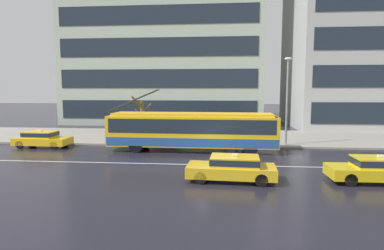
# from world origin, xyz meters

# --- Properties ---
(ground_plane) EXTENTS (160.00, 160.00, 0.00)m
(ground_plane) POSITION_xyz_m (0.00, 0.00, 0.00)
(ground_plane) COLOR #21202A
(sidewalk_slab) EXTENTS (80.00, 10.00, 0.14)m
(sidewalk_slab) POSITION_xyz_m (0.00, 9.83, 0.07)
(sidewalk_slab) COLOR gray
(sidewalk_slab) RESTS_ON ground_plane
(lane_centre_line) EXTENTS (72.00, 0.14, 0.01)m
(lane_centre_line) POSITION_xyz_m (0.00, -1.20, 0.00)
(lane_centre_line) COLOR silver
(lane_centre_line) RESTS_ON ground_plane
(trolleybus) EXTENTS (12.94, 2.79, 4.59)m
(trolleybus) POSITION_xyz_m (-1.73, 3.23, 1.56)
(trolleybus) COLOR yellow
(trolleybus) RESTS_ON ground_plane
(taxi_queued_behind_bus) EXTENTS (4.36, 1.92, 1.39)m
(taxi_queued_behind_bus) POSITION_xyz_m (-13.77, 3.62, 0.70)
(taxi_queued_behind_bus) COLOR yellow
(taxi_queued_behind_bus) RESTS_ON ground_plane
(taxi_oncoming_far) EXTENTS (4.57, 1.81, 1.39)m
(taxi_oncoming_far) POSITION_xyz_m (8.12, -4.14, 0.70)
(taxi_oncoming_far) COLOR yellow
(taxi_oncoming_far) RESTS_ON ground_plane
(taxi_oncoming_near) EXTENTS (4.51, 2.05, 1.39)m
(taxi_oncoming_near) POSITION_xyz_m (1.00, -4.49, 0.70)
(taxi_oncoming_near) COLOR gold
(taxi_oncoming_near) RESTS_ON ground_plane
(bus_shelter) EXTENTS (3.95, 1.88, 2.43)m
(bus_shelter) POSITION_xyz_m (-4.69, 7.19, 2.00)
(bus_shelter) COLOR gray
(bus_shelter) RESTS_ON sidewalk_slab
(pedestrian_at_shelter) EXTENTS (1.51, 1.51, 2.08)m
(pedestrian_at_shelter) POSITION_xyz_m (1.66, 5.88, 1.85)
(pedestrian_at_shelter) COLOR navy
(pedestrian_at_shelter) RESTS_ON sidewalk_slab
(pedestrian_approaching_curb) EXTENTS (1.22, 1.22, 2.04)m
(pedestrian_approaching_curb) POSITION_xyz_m (0.67, 7.04, 1.79)
(pedestrian_approaching_curb) COLOR navy
(pedestrian_approaching_curb) RESTS_ON sidewalk_slab
(street_lamp) EXTENTS (0.60, 0.32, 6.93)m
(street_lamp) POSITION_xyz_m (5.59, 5.67, 4.22)
(street_lamp) COLOR gray
(street_lamp) RESTS_ON sidewalk_slab
(street_tree_bare) EXTENTS (1.49, 1.73, 3.89)m
(street_tree_bare) POSITION_xyz_m (-6.54, 7.11, 2.14)
(street_tree_bare) COLOR brown
(street_tree_bare) RESTS_ON sidewalk_slab
(office_tower_corner_left) EXTENTS (26.12, 12.40, 26.96)m
(office_tower_corner_left) POSITION_xyz_m (-7.43, 24.66, 13.49)
(office_tower_corner_left) COLOR #ABBAA5
(office_tower_corner_left) RESTS_ON ground_plane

